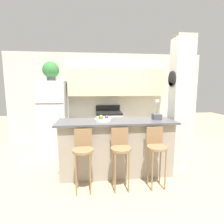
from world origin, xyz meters
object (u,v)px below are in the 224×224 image
(refrigerator, at_px, (53,114))
(bar_stool_mid, at_px, (121,150))
(fruit_bowl, at_px, (103,119))
(trash_bin, at_px, (75,141))
(bar_stool_right, at_px, (156,148))
(bar_stool_left, at_px, (83,151))
(potted_plant_on_fridge, at_px, (51,70))
(orchid_vase, at_px, (157,115))
(stove_range, at_px, (109,128))

(refrigerator, height_order, bar_stool_mid, refrigerator)
(fruit_bowl, bearing_deg, trash_bin, 113.16)
(bar_stool_mid, bearing_deg, trash_bin, 114.72)
(bar_stool_right, bearing_deg, refrigerator, 133.32)
(refrigerator, relative_size, bar_stool_mid, 1.83)
(bar_stool_left, xyz_separation_m, fruit_bowl, (0.33, 0.43, 0.41))
(fruit_bowl, distance_m, trash_bin, 1.88)
(fruit_bowl, bearing_deg, bar_stool_mid, -60.09)
(potted_plant_on_fridge, bearing_deg, bar_stool_right, -46.68)
(bar_stool_left, xyz_separation_m, bar_stool_right, (1.16, 0.00, 0.00))
(bar_stool_left, height_order, fruit_bowl, fruit_bowl)
(bar_stool_right, height_order, potted_plant_on_fridge, potted_plant_on_fridge)
(refrigerator, xyz_separation_m, bar_stool_mid, (1.48, -2.18, -0.24))
(potted_plant_on_fridge, bearing_deg, bar_stool_left, -67.54)
(orchid_vase, height_order, fruit_bowl, orchid_vase)
(trash_bin, bearing_deg, stove_range, 14.91)
(refrigerator, relative_size, potted_plant_on_fridge, 3.57)
(trash_bin, bearing_deg, orchid_vase, -41.31)
(stove_range, relative_size, bar_stool_mid, 1.11)
(bar_stool_left, distance_m, bar_stool_right, 1.16)
(refrigerator, xyz_separation_m, fruit_bowl, (1.23, -1.75, 0.16))
(stove_range, bearing_deg, refrigerator, -178.72)
(stove_range, distance_m, bar_stool_mid, 2.22)
(orchid_vase, xyz_separation_m, trash_bin, (-1.67, 1.46, -0.90))
(refrigerator, xyz_separation_m, orchid_vase, (2.24, -1.68, 0.22))
(stove_range, xyz_separation_m, bar_stool_left, (-0.60, -2.22, 0.17))
(bar_stool_left, bearing_deg, bar_stool_mid, 0.00)
(bar_stool_right, bearing_deg, potted_plant_on_fridge, 133.32)
(orchid_vase, bearing_deg, fruit_bowl, -175.92)
(bar_stool_mid, height_order, fruit_bowl, fruit_bowl)
(refrigerator, height_order, orchid_vase, refrigerator)
(bar_stool_left, height_order, bar_stool_right, same)
(potted_plant_on_fridge, bearing_deg, bar_stool_mid, -55.86)
(bar_stool_right, bearing_deg, bar_stool_mid, 180.00)
(refrigerator, bearing_deg, potted_plant_on_fridge, 119.29)
(bar_stool_mid, distance_m, potted_plant_on_fridge, 2.98)
(bar_stool_mid, xyz_separation_m, orchid_vase, (0.76, 0.51, 0.46))
(bar_stool_mid, height_order, potted_plant_on_fridge, potted_plant_on_fridge)
(refrigerator, relative_size, stove_range, 1.64)
(refrigerator, height_order, stove_range, refrigerator)
(refrigerator, height_order, potted_plant_on_fridge, potted_plant_on_fridge)
(bar_stool_left, bearing_deg, orchid_vase, 20.71)
(potted_plant_on_fridge, bearing_deg, orchid_vase, -36.83)
(fruit_bowl, relative_size, trash_bin, 0.78)
(bar_stool_left, relative_size, trash_bin, 2.53)
(bar_stool_mid, relative_size, potted_plant_on_fridge, 1.95)
(bar_stool_right, height_order, orchid_vase, orchid_vase)
(stove_range, height_order, trash_bin, stove_range)
(bar_stool_right, distance_m, fruit_bowl, 1.02)
(bar_stool_left, height_order, trash_bin, bar_stool_left)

